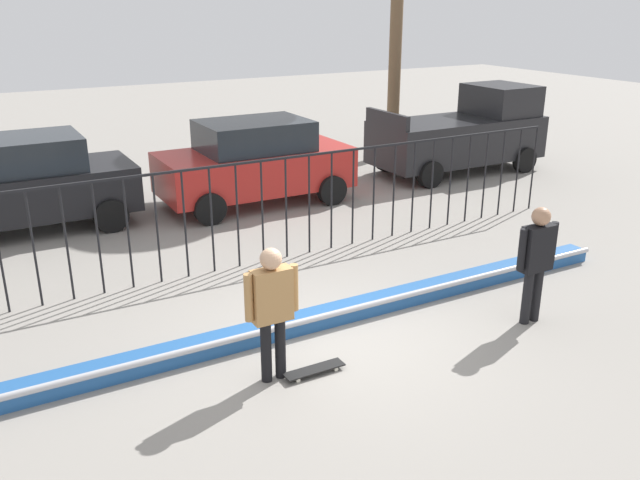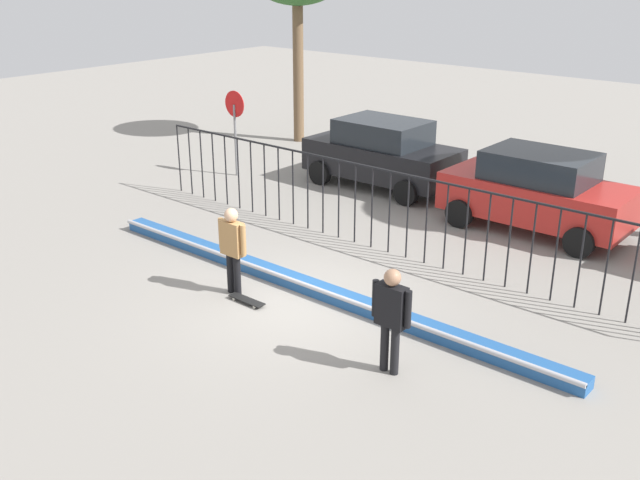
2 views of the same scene
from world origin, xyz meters
TOP-DOWN VIEW (x-y plane):
  - ground_plane at (0.00, 0.00)m, footprint 60.00×60.00m
  - bowl_coping_ledge at (0.00, 0.46)m, footprint 11.00×0.40m
  - perimeter_fence at (-0.00, 3.11)m, footprint 14.04×0.04m
  - skateboarder at (-1.06, -0.51)m, footprint 0.70×0.26m
  - skateboard at (-0.57, -0.66)m, footprint 0.80×0.20m
  - camera_operator at (2.86, -0.93)m, footprint 0.70×0.26m
  - parked_car_black at (-2.99, 7.02)m, footprint 4.30×2.12m
  - parked_car_red at (1.83, 6.49)m, footprint 4.30×2.12m
  - pickup_truck at (7.97, 6.54)m, footprint 4.70×2.12m

SIDE VIEW (x-z plane):
  - ground_plane at x=0.00m, z-range 0.00..0.00m
  - skateboard at x=-0.57m, z-range 0.02..0.10m
  - bowl_coping_ledge at x=0.00m, z-range -0.01..0.25m
  - parked_car_black at x=-2.99m, z-range 0.02..1.92m
  - parked_car_red at x=1.83m, z-range 0.02..1.92m
  - skateboarder at x=-1.06m, z-range 0.17..1.90m
  - pickup_truck at x=7.97m, z-range -0.08..2.16m
  - camera_operator at x=2.86m, z-range 0.17..1.92m
  - perimeter_fence at x=0.00m, z-range 0.21..2.07m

